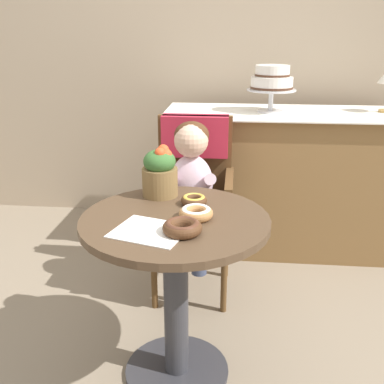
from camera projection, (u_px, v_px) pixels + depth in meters
The scene contains 12 objects.
ground_plane at pixel (177, 372), 1.96m from camera, with size 8.00×8.00×0.00m, color gray.
back_wall at pixel (208, 34), 3.23m from camera, with size 4.80×0.10×2.70m, color tan.
cafe_table at pixel (176, 267), 1.79m from camera, with size 0.72×0.72×0.72m.
wicker_chair at pixel (194, 177), 2.44m from camera, with size 0.42×0.45×0.95m.
seated_child at pixel (191, 179), 2.28m from camera, with size 0.27×0.32×0.73m.
paper_napkin at pixel (150, 231), 1.60m from camera, with size 0.25×0.21×0.00m, color white.
donut_front at pixel (196, 212), 1.70m from camera, with size 0.13×0.13×0.04m.
donut_mid at pixel (194, 200), 1.84m from camera, with size 0.11×0.11×0.04m.
donut_side at pixel (182, 227), 1.58m from camera, with size 0.14×0.14×0.05m.
flower_vase at pixel (160, 171), 1.91m from camera, with size 0.15×0.15×0.21m.
display_counter at pixel (285, 180), 2.97m from camera, with size 1.56×0.62×0.90m.
tiered_cake_stand at pixel (272, 81), 2.77m from camera, with size 0.30×0.30×0.28m.
Camera 1 is at (0.22, -1.57, 1.39)m, focal length 42.71 mm.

